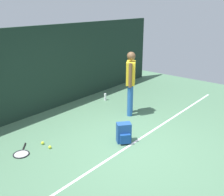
% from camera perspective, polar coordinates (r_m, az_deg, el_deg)
% --- Properties ---
extents(ground_plane, '(12.00, 12.00, 0.00)m').
position_cam_1_polar(ground_plane, '(5.82, 3.08, -10.18)').
color(ground_plane, '#4C7556').
extents(back_fence, '(10.00, 0.10, 2.33)m').
position_cam_1_polar(back_fence, '(7.45, -15.66, 5.42)').
color(back_fence, '#192D23').
rests_on(back_fence, ground).
extents(court_line, '(9.00, 0.05, 0.00)m').
position_cam_1_polar(court_line, '(5.81, 3.25, -10.22)').
color(court_line, white).
rests_on(court_line, ground).
extents(tennis_player, '(0.46, 0.40, 1.70)m').
position_cam_1_polar(tennis_player, '(7.13, 3.94, 3.85)').
color(tennis_player, '#2659A5').
rests_on(tennis_player, ground).
extents(tennis_racket, '(0.55, 0.56, 0.03)m').
position_cam_1_polar(tennis_racket, '(5.84, -18.49, -10.98)').
color(tennis_racket, black).
rests_on(tennis_racket, ground).
extents(backpack, '(0.38, 0.38, 0.44)m').
position_cam_1_polar(backpack, '(5.90, 2.52, -7.43)').
color(backpack, '#1E478C').
rests_on(backpack, ground).
extents(tennis_ball_near_player, '(0.07, 0.07, 0.07)m').
position_cam_1_polar(tennis_ball_near_player, '(6.07, -14.39, -9.14)').
color(tennis_ball_near_player, '#CCE033').
rests_on(tennis_ball_near_player, ground).
extents(tennis_ball_by_fence, '(0.07, 0.07, 0.07)m').
position_cam_1_polar(tennis_ball_by_fence, '(5.87, -12.93, -10.03)').
color(tennis_ball_by_fence, '#CCE033').
rests_on(tennis_ball_by_fence, ground).
extents(water_bottle, '(0.07, 0.07, 0.21)m').
position_cam_1_polar(water_bottle, '(8.43, -1.44, 0.22)').
color(water_bottle, white).
rests_on(water_bottle, ground).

